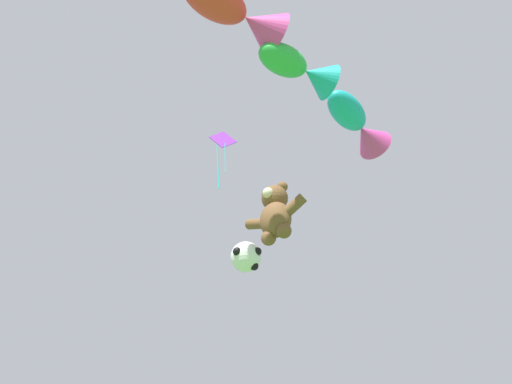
# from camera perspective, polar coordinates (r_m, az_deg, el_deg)

# --- Properties ---
(teddy_bear_kite) EXTENTS (1.78, 0.78, 1.81)m
(teddy_bear_kite) POSITION_cam_1_polar(r_m,az_deg,el_deg) (12.39, 2.21, -2.37)
(teddy_bear_kite) COLOR brown
(soccer_ball_kite) EXTENTS (0.79, 0.79, 0.73)m
(soccer_ball_kite) POSITION_cam_1_polar(r_m,az_deg,el_deg) (11.74, -1.13, -7.42)
(soccer_ball_kite) COLOR white
(fish_kite_teal) EXTENTS (1.07, 2.38, 1.03)m
(fish_kite_teal) POSITION_cam_1_polar(r_m,az_deg,el_deg) (14.54, 11.55, 7.61)
(fish_kite_teal) COLOR #19ADB2
(fish_kite_emerald) EXTENTS (1.62, 2.14, 0.95)m
(fish_kite_emerald) POSITION_cam_1_polar(r_m,az_deg,el_deg) (12.48, 5.10, 13.87)
(fish_kite_emerald) COLOR green
(fish_kite_crimson) EXTENTS (1.90, 2.68, 1.14)m
(fish_kite_crimson) POSITION_cam_1_polar(r_m,az_deg,el_deg) (12.32, -2.03, 19.71)
(fish_kite_crimson) COLOR red
(diamond_kite) EXTENTS (0.66, 0.75, 2.71)m
(diamond_kite) POSITION_cam_1_polar(r_m,az_deg,el_deg) (16.89, -3.85, 5.41)
(diamond_kite) COLOR purple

